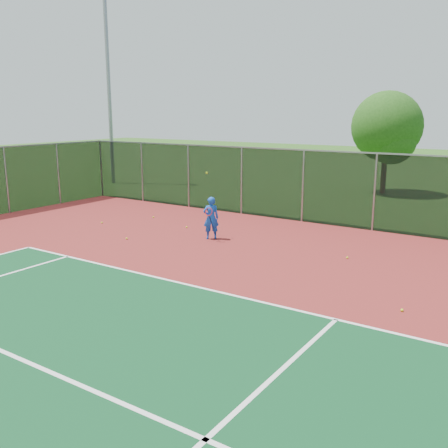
{
  "coord_description": "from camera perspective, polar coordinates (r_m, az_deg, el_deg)",
  "views": [
    {
      "loc": [
        5.63,
        -7.01,
        4.54
      ],
      "look_at": [
        -2.32,
        5.0,
        1.3
      ],
      "focal_mm": 40.0,
      "sensor_mm": 36.0,
      "label": 1
    }
  ],
  "objects": [
    {
      "name": "practice_ball_8",
      "position": [
        18.45,
        -11.06,
        -1.63
      ],
      "size": [
        0.07,
        0.07,
        0.07
      ],
      "primitive_type": "sphere",
      "color": "#D0EF1B",
      "rests_on": "court_apron"
    },
    {
      "name": "tennis_player",
      "position": [
        18.04,
        -1.5,
        0.71
      ],
      "size": [
        0.67,
        0.74,
        2.43
      ],
      "color": "blue",
      "rests_on": "court_apron"
    },
    {
      "name": "ground",
      "position": [
        10.07,
        -4.85,
        -14.16
      ],
      "size": [
        120.0,
        120.0,
        0.0
      ],
      "primitive_type": "plane",
      "color": "#255217",
      "rests_on": "ground"
    },
    {
      "name": "practice_ball_4",
      "position": [
        19.93,
        -4.29,
        -0.37
      ],
      "size": [
        0.07,
        0.07,
        0.07
      ],
      "primitive_type": "sphere",
      "color": "#D0EF1B",
      "rests_on": "court_apron"
    },
    {
      "name": "court_apron",
      "position": [
        11.55,
        1.4,
        -10.41
      ],
      "size": [
        30.0,
        20.0,
        0.02
      ],
      "primitive_type": "cube",
      "color": "maroon",
      "rests_on": "ground"
    },
    {
      "name": "fence_back",
      "position": [
        20.05,
        16.83,
        3.6
      ],
      "size": [
        30.0,
        0.06,
        3.03
      ],
      "color": "black",
      "rests_on": "court_apron"
    },
    {
      "name": "practice_ball_5",
      "position": [
        12.43,
        19.68,
        -9.26
      ],
      "size": [
        0.07,
        0.07,
        0.07
      ],
      "primitive_type": "sphere",
      "color": "#D0EF1B",
      "rests_on": "court_apron"
    },
    {
      "name": "court_lines",
      "position": [
        7.73,
        -1.57,
        -22.98
      ],
      "size": [
        22.1,
        13.05,
        0.0
      ],
      "color": "white",
      "rests_on": "court_apron"
    },
    {
      "name": "floodlight_nw",
      "position": [
        33.39,
        -13.14,
        17.3
      ],
      "size": [
        0.9,
        0.4,
        13.26
      ],
      "color": "gray",
      "rests_on": "ground"
    },
    {
      "name": "practice_ball_6",
      "position": [
        21.31,
        -13.79,
        0.16
      ],
      "size": [
        0.07,
        0.07,
        0.07
      ],
      "primitive_type": "sphere",
      "color": "#D0EF1B",
      "rests_on": "court_apron"
    },
    {
      "name": "practice_ball_1",
      "position": [
        16.22,
        13.9,
        -3.75
      ],
      "size": [
        0.07,
        0.07,
        0.07
      ],
      "primitive_type": "sphere",
      "color": "#D0EF1B",
      "rests_on": "court_apron"
    },
    {
      "name": "practice_ball_3",
      "position": [
        22.01,
        -8.07,
        0.79
      ],
      "size": [
        0.07,
        0.07,
        0.07
      ],
      "primitive_type": "sphere",
      "color": "#D0EF1B",
      "rests_on": "court_apron"
    },
    {
      "name": "practice_ball_7",
      "position": [
        19.55,
        -1.28,
        -0.59
      ],
      "size": [
        0.07,
        0.07,
        0.07
      ],
      "primitive_type": "sphere",
      "color": "#D0EF1B",
      "rests_on": "court_apron"
    },
    {
      "name": "tree_back_left",
      "position": [
        29.53,
        18.25,
        10.19
      ],
      "size": [
        3.89,
        3.89,
        5.71
      ],
      "color": "#392714",
      "rests_on": "ground"
    }
  ]
}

